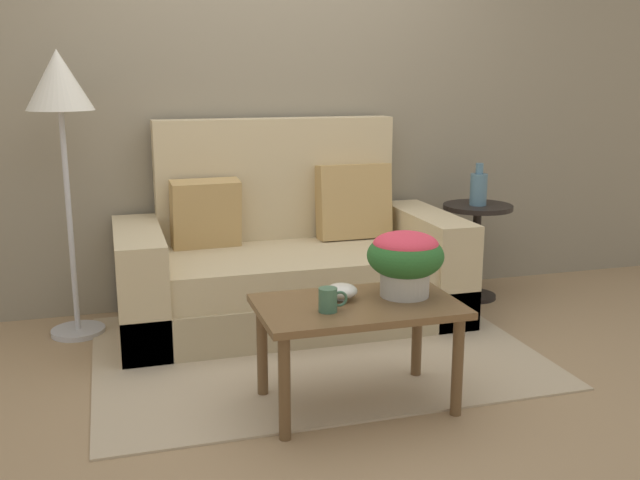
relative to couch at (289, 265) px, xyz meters
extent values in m
plane|color=#997A56|center=(-0.01, -0.68, -0.33)|extent=(14.00, 14.00, 0.00)
cube|color=gray|center=(-0.01, 0.48, 1.15)|extent=(6.40, 0.12, 2.97)
cube|color=tan|center=(-0.01, -0.53, -0.33)|extent=(2.22, 1.67, 0.01)
cube|color=tan|center=(0.00, -0.07, -0.21)|extent=(1.95, 0.91, 0.24)
cube|color=tan|center=(0.00, -0.10, 0.01)|extent=(1.45, 0.82, 0.20)
cube|color=tan|center=(0.00, 0.30, 0.36)|extent=(1.45, 0.16, 0.94)
cube|color=tan|center=(-0.85, -0.07, -0.03)|extent=(0.25, 0.91, 0.61)
cube|color=tan|center=(0.85, -0.07, -0.03)|extent=(0.25, 0.91, 0.61)
cube|color=tan|center=(0.45, 0.15, 0.33)|extent=(0.45, 0.19, 0.46)
cube|color=tan|center=(-0.45, 0.15, 0.30)|extent=(0.40, 0.21, 0.41)
cylinder|color=brown|center=(-0.37, -1.40, -0.11)|extent=(0.05, 0.05, 0.44)
cylinder|color=brown|center=(0.38, -1.40, -0.11)|extent=(0.05, 0.05, 0.44)
cylinder|color=brown|center=(-0.37, -0.98, -0.11)|extent=(0.05, 0.05, 0.44)
cylinder|color=brown|center=(0.38, -0.98, -0.11)|extent=(0.05, 0.05, 0.44)
cube|color=brown|center=(0.00, -1.19, 0.12)|extent=(0.86, 0.53, 0.03)
cylinder|color=black|center=(1.25, 0.06, -0.32)|extent=(0.28, 0.28, 0.03)
cylinder|color=black|center=(1.25, 0.06, -0.03)|extent=(0.05, 0.05, 0.56)
cylinder|color=black|center=(1.25, 0.06, 0.27)|extent=(0.44, 0.44, 0.03)
cylinder|color=#B2B2B7|center=(-1.20, 0.09, -0.32)|extent=(0.29, 0.29, 0.03)
cylinder|color=#B2B2B7|center=(-1.20, 0.09, 0.30)|extent=(0.03, 0.03, 1.20)
cone|color=beige|center=(-1.20, 0.09, 1.06)|extent=(0.35, 0.35, 0.31)
cylinder|color=#B7B2A8|center=(0.24, -1.15, 0.20)|extent=(0.22, 0.22, 0.12)
ellipsoid|color=#286028|center=(0.24, -1.15, 0.32)|extent=(0.34, 0.34, 0.20)
ellipsoid|color=#DB384C|center=(0.24, -1.15, 0.37)|extent=(0.29, 0.29, 0.11)
cylinder|color=#3D664C|center=(-0.15, -1.27, 0.19)|extent=(0.08, 0.08, 0.10)
torus|color=#3D664C|center=(-0.10, -1.27, 0.19)|extent=(0.07, 0.01, 0.07)
cylinder|color=silver|center=(-0.05, -1.13, 0.15)|extent=(0.05, 0.05, 0.02)
ellipsoid|color=silver|center=(-0.05, -1.13, 0.18)|extent=(0.14, 0.14, 0.06)
cylinder|color=slate|center=(1.24, 0.04, 0.38)|extent=(0.11, 0.11, 0.20)
cylinder|color=slate|center=(1.24, 0.04, 0.51)|extent=(0.05, 0.05, 0.07)
camera|label=1|loc=(-0.99, -3.97, 1.10)|focal=40.71mm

